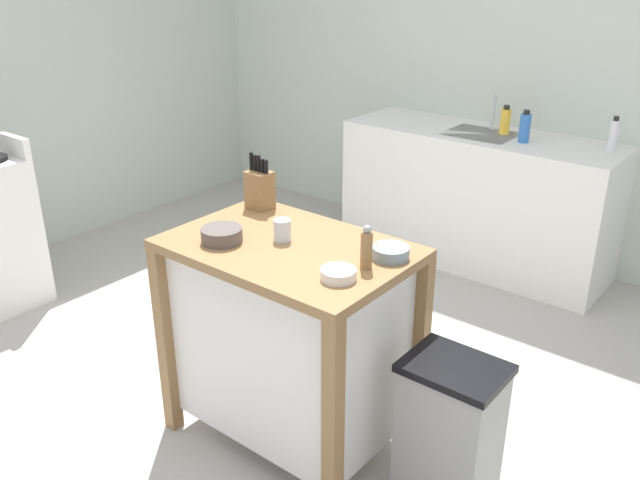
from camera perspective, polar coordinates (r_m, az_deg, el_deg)
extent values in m
plane|color=#ADA8A0|center=(3.20, -4.25, -15.11)|extent=(6.35, 6.35, 0.00)
cube|color=silver|center=(4.72, 17.10, 14.07)|extent=(5.35, 0.10, 2.60)
cube|color=beige|center=(5.25, -19.77, 14.61)|extent=(0.10, 3.13, 2.60)
cube|color=olive|center=(2.65, -2.70, -0.76)|extent=(0.97, 0.65, 0.04)
cube|color=white|center=(2.85, -2.54, -8.37)|extent=(0.87, 0.55, 0.79)
cube|color=olive|center=(2.99, -12.96, -8.46)|extent=(0.06, 0.06, 0.89)
cube|color=olive|center=(2.46, 1.10, -15.73)|extent=(0.06, 0.06, 0.89)
cube|color=olive|center=(3.33, -5.10, -4.40)|extent=(0.06, 0.06, 0.89)
cube|color=olive|center=(2.86, 8.44, -9.69)|extent=(0.06, 0.06, 0.89)
cube|color=olive|center=(2.99, -5.15, 4.25)|extent=(0.11, 0.09, 0.17)
cylinder|color=black|center=(2.99, -5.85, 6.69)|extent=(0.02, 0.02, 0.08)
cylinder|color=black|center=(2.97, -5.54, 6.54)|extent=(0.02, 0.02, 0.07)
cylinder|color=black|center=(2.96, -5.23, 6.49)|extent=(0.02, 0.02, 0.07)
cylinder|color=black|center=(2.94, -4.91, 6.30)|extent=(0.02, 0.02, 0.06)
cylinder|color=black|center=(2.93, -4.60, 6.22)|extent=(0.02, 0.02, 0.06)
cylinder|color=silver|center=(2.36, 1.57, -2.92)|extent=(0.13, 0.13, 0.04)
cylinder|color=gray|center=(2.35, 1.57, -2.57)|extent=(0.11, 0.11, 0.01)
cylinder|color=gray|center=(2.53, 6.02, -1.05)|extent=(0.14, 0.14, 0.05)
cylinder|color=#49555B|center=(2.52, 6.03, -0.64)|extent=(0.12, 0.12, 0.01)
cylinder|color=#564C47|center=(2.68, -8.35, 0.43)|extent=(0.16, 0.16, 0.06)
cylinder|color=#342D2A|center=(2.67, -8.39, 0.94)|extent=(0.13, 0.13, 0.01)
cylinder|color=silver|center=(2.66, -3.23, 0.84)|extent=(0.07, 0.07, 0.09)
cylinder|color=olive|center=(2.42, 3.97, -0.88)|extent=(0.04, 0.04, 0.14)
sphere|color=#99999E|center=(2.39, 4.02, 0.91)|extent=(0.03, 0.03, 0.03)
cube|color=gray|center=(2.68, 10.87, -16.23)|extent=(0.34, 0.26, 0.60)
cube|color=black|center=(2.50, 11.43, -10.65)|extent=(0.36, 0.28, 0.03)
cube|color=white|center=(4.65, 13.10, 3.48)|extent=(1.80, 0.60, 0.90)
cube|color=silver|center=(4.51, 13.49, 8.60)|extent=(0.44, 0.36, 0.03)
cylinder|color=#B7BCC1|center=(4.62, 14.52, 10.46)|extent=(0.02, 0.02, 0.22)
cylinder|color=white|center=(4.32, 23.66, 8.10)|extent=(0.05, 0.05, 0.18)
cylinder|color=black|center=(4.30, 23.89, 9.42)|extent=(0.03, 0.03, 0.02)
cylinder|color=blue|center=(4.34, 17.00, 9.08)|extent=(0.07, 0.07, 0.17)
cylinder|color=black|center=(4.32, 17.16, 10.35)|extent=(0.04, 0.04, 0.02)
cylinder|color=yellow|center=(4.52, 15.46, 9.69)|extent=(0.06, 0.06, 0.16)
cylinder|color=black|center=(4.50, 15.59, 10.82)|extent=(0.04, 0.04, 0.02)
cube|color=white|center=(4.39, -25.53, 7.58)|extent=(0.60, 0.04, 0.12)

